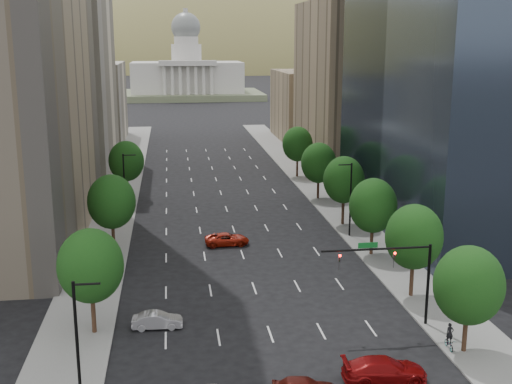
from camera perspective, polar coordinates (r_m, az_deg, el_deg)
name	(u,v)px	position (r m, az deg, el deg)	size (l,w,h in m)	color
sidewalk_left	(107,233)	(81.10, -12.98, -3.56)	(6.00, 200.00, 0.15)	slate
sidewalk_right	(354,224)	(83.92, 8.61, -2.79)	(6.00, 200.00, 0.15)	slate
midrise_cream_left	(69,72)	(121.77, -16.13, 10.11)	(14.00, 30.00, 35.00)	beige
filler_left	(92,103)	(155.01, -14.19, 7.63)	(14.00, 26.00, 18.00)	beige
parking_tan_right	(346,85)	(122.06, 7.95, 9.33)	(14.00, 30.00, 30.00)	#8C7759
filler_right	(308,105)	(154.58, 4.60, 7.60)	(14.00, 26.00, 16.00)	#8C7759
tree_right_0	(469,285)	(50.68, 18.21, -7.81)	(5.20, 5.20, 8.39)	#382316
tree_right_1	(414,237)	(60.08, 13.74, -3.86)	(5.20, 5.20, 8.75)	#382316
tree_right_2	(373,206)	(70.99, 10.26, -1.19)	(5.20, 5.20, 8.61)	#382316
tree_right_3	(344,180)	(82.11, 7.74, 1.07)	(5.20, 5.20, 8.89)	#382316
tree_right_4	(319,163)	(95.50, 5.53, 2.57)	(5.20, 5.20, 8.46)	#382316
tree_right_5	(297,144)	(110.86, 3.67, 4.23)	(5.20, 5.20, 8.75)	#382316
tree_left_0	(91,266)	(52.71, -14.35, -6.32)	(5.20, 5.20, 8.75)	#382316
tree_left_1	(112,202)	(71.74, -12.59, -0.85)	(5.20, 5.20, 8.97)	#382316
tree_left_2	(126,161)	(97.16, -11.34, 2.68)	(5.20, 5.20, 8.68)	#382316
streetlight_rn	(350,197)	(77.50, 8.28, -0.47)	(1.70, 0.20, 9.00)	black
streetlight_ls	(78,346)	(41.98, -15.36, -12.91)	(1.70, 0.20, 9.00)	black
streetlight_ln	(125,186)	(84.57, -11.46, 0.55)	(1.70, 0.20, 9.00)	black
traffic_signal	(400,267)	(53.73, 12.54, -6.49)	(9.12, 0.40, 7.38)	black
capitol	(187,77)	(267.58, -6.09, 10.04)	(60.00, 40.00, 35.20)	#596647
foothills	(214,106)	(621.20, -3.72, 7.56)	(720.00, 413.00, 263.00)	olive
car_red_near	(385,370)	(47.10, 11.24, -15.10)	(2.39, 5.87, 1.70)	maroon
car_silver	(157,320)	(54.54, -8.68, -11.10)	(1.43, 4.11, 1.35)	#A6A5AB
car_red_far	(227,239)	(74.68, -2.57, -4.17)	(2.34, 5.08, 1.41)	#9B1A0B
cyclist	(449,340)	(52.36, 16.65, -12.40)	(0.60, 1.58, 2.08)	black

